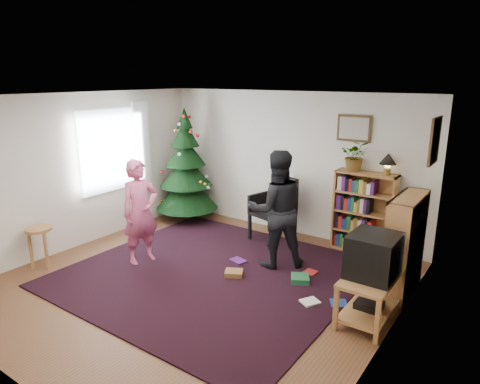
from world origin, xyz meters
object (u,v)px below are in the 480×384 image
Objects in this scene: tv_stand at (370,293)px; picture_right at (435,141)px; stool at (39,237)px; person_by_chair at (277,210)px; bookshelf_back at (364,212)px; potted_plant at (356,156)px; christmas_tree at (186,174)px; bookshelf_right at (405,244)px; table_lamp at (388,160)px; picture_back at (354,128)px; person_standing at (140,212)px; crt_tv at (373,255)px; armchair at (276,206)px.

picture_right is at bearing 79.01° from tv_stand.
person_by_chair is (2.79, 2.04, 0.39)m from stool.
bookshelf_back is 2.67× the size of potted_plant.
christmas_tree reaches higher than bookshelf_back.
bookshelf_right is 0.74× the size of person_by_chair.
potted_plant is at bearing 180.00° from table_lamp.
person_standing is (-2.29, -2.44, -1.16)m from picture_back.
crt_tv is at bearing -62.36° from picture_back.
crt_tv is (0.76, -1.90, 0.13)m from bookshelf_back.
bookshelf_right is at bearing 146.18° from person_by_chair.
bookshelf_back is at bearing 6.74° from christmas_tree.
picture_right is at bearing -28.69° from picture_back.
tv_stand is (1.07, -2.04, -1.62)m from picture_back.
christmas_tree is at bearing -61.45° from person_by_chair.
person_by_chair is (1.73, 1.04, 0.08)m from person_standing.
person_standing is at bearing -106.51° from armchair.
bookshelf_back is 0.90m from potted_plant.
stool is at bearing -162.37° from crt_tv.
armchair is at bearing -169.34° from table_lamp.
person_standing reaches higher than tv_stand.
armchair is at bearing -167.15° from bookshelf_back.
person_by_chair reaches higher than tv_stand.
bookshelf_back reaches higher than crt_tv.
crt_tv reaches higher than tv_stand.
armchair is 1.98m from table_lamp.
tv_stand is 1.66× the size of crt_tv.
person_standing is 3.25× the size of potted_plant.
picture_right is 0.46× the size of bookshelf_right.
picture_right reaches higher than stool.
picture_back is 0.44m from potted_plant.
potted_plant is at bearing 154.23° from picture_right.
picture_back is at bearing 9.84° from christmas_tree.
tv_stand is 2.46m from potted_plant.
armchair is (-2.18, 1.58, 0.27)m from tv_stand.
bookshelf_right is 2.67× the size of potted_plant.
picture_right is 1.77m from crt_tv.
bookshelf_back reaches higher than tv_stand.
stool is at bearing -134.23° from picture_back.
person_standing reaches higher than bookshelf_right.
picture_right is at bearing 78.89° from crt_tv.
picture_back is 0.25× the size of christmas_tree.
crt_tv is 1.75m from person_by_chair.
stool reaches higher than tv_stand.
picture_right is at bearing -2.47° from christmas_tree.
picture_right is 1.42m from potted_plant.
bookshelf_back is at bearing 41.55° from bookshelf_right.
picture_back is 0.50× the size of armchair.
tv_stand is 3.42m from person_standing.
crt_tv is at bearing -69.08° from person_standing.
table_lamp reaches higher than stool.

